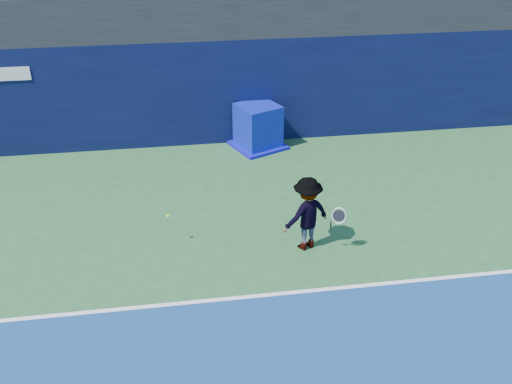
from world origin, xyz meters
TOP-DOWN VIEW (x-y plane):
  - baseline at (0.00, 3.00)m, footprint 24.00×0.10m
  - stadium_band at (0.00, 11.50)m, footprint 36.00×3.00m
  - back_wall_assembly at (-0.00, 10.50)m, footprint 36.00×1.03m
  - equipment_cart at (1.24, 9.61)m, footprint 1.74×1.74m
  - tennis_player at (1.47, 4.46)m, footprint 1.34×0.96m
  - tennis_ball at (-1.37, 4.97)m, footprint 0.07×0.07m

SIDE VIEW (x-z plane):
  - baseline at x=0.00m, z-range 0.01..0.01m
  - equipment_cart at x=1.24m, z-range -0.06..1.21m
  - tennis_ball at x=-1.37m, z-range 0.68..0.75m
  - tennis_player at x=1.47m, z-range 0.00..1.63m
  - back_wall_assembly at x=0.00m, z-range 0.00..3.00m
  - stadium_band at x=0.00m, z-range 3.00..4.20m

